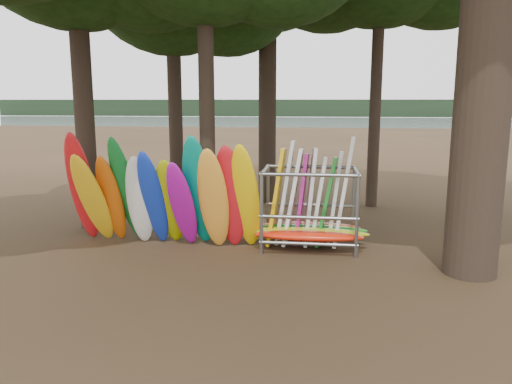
# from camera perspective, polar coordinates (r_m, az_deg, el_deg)

# --- Properties ---
(ground) EXTENTS (120.00, 120.00, 0.00)m
(ground) POSITION_cam_1_polar(r_m,az_deg,el_deg) (11.69, -0.69, -8.10)
(ground) COLOR #47331E
(ground) RESTS_ON ground
(lake) EXTENTS (160.00, 160.00, 0.00)m
(lake) POSITION_cam_1_polar(r_m,az_deg,el_deg) (71.09, 6.27, 7.34)
(lake) COLOR gray
(lake) RESTS_ON ground
(far_shore) EXTENTS (160.00, 4.00, 4.00)m
(far_shore) POSITION_cam_1_polar(r_m,az_deg,el_deg) (121.00, 6.85, 9.50)
(far_shore) COLOR black
(far_shore) RESTS_ON ground
(kayak_row) EXTENTS (5.12, 1.95, 3.07)m
(kayak_row) POSITION_cam_1_polar(r_m,az_deg,el_deg) (12.79, -10.33, -0.58)
(kayak_row) COLOR red
(kayak_row) RESTS_ON ground
(storage_rack) EXTENTS (3.05, 1.50, 2.86)m
(storage_rack) POSITION_cam_1_polar(r_m,az_deg,el_deg) (12.76, 6.13, -2.12)
(storage_rack) COLOR slate
(storage_rack) RESTS_ON ground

